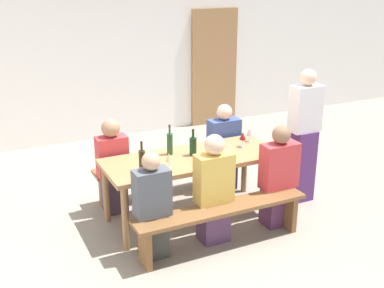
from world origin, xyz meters
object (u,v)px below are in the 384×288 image
object	(u,v)px
seated_guest_far_1	(224,150)
tasting_table	(192,163)
wine_bottle_1	(193,146)
seated_guest_near_1	(214,191)
seated_guest_near_0	(152,208)
wine_glass_2	(210,145)
wine_glass_3	(243,136)
bench_near	(222,215)
standing_host	(303,138)
wine_glass_1	(215,143)
wine_bottle_2	(170,143)
wine_bottle_0	(142,161)
seated_guest_far_0	(113,168)
wooden_door	(214,68)
wine_glass_4	(169,158)
bench_far	(168,168)
wine_glass_0	(250,132)
seated_guest_near_2	(278,179)

from	to	relation	value
seated_guest_far_1	tasting_table	bearing A→B (deg)	-52.67
tasting_table	seated_guest_far_1	size ratio (longest dim) A/B	1.74
wine_bottle_1	seated_guest_near_1	bearing A→B (deg)	-94.86
seated_guest_near_0	wine_glass_2	bearing A→B (deg)	-60.47
wine_glass_3	seated_guest_near_1	xyz separation A→B (m)	(-0.69, -0.58, -0.32)
bench_near	standing_host	size ratio (longest dim) A/B	1.15
wine_glass_1	wine_bottle_1	bearing A→B (deg)	178.03
tasting_table	wine_glass_2	size ratio (longest dim) A/B	11.82
wine_glass_3	seated_guest_near_1	size ratio (longest dim) A/B	0.15
wine_bottle_2	wine_glass_1	size ratio (longest dim) A/B	2.34
wine_bottle_0	seated_guest_far_0	xyz separation A→B (m)	(-0.11, 0.71, -0.32)
wooden_door	wine_bottle_2	bearing A→B (deg)	-126.09
seated_guest_far_1	standing_host	distance (m)	1.02
tasting_table	wine_glass_1	bearing A→B (deg)	5.55
wine_bottle_1	wine_glass_1	world-z (taller)	wine_bottle_1
wine_glass_4	seated_guest_far_0	bearing A→B (deg)	117.03
wooden_door	standing_host	xyz separation A→B (m)	(-0.59, -3.35, -0.25)
wine_bottle_2	wine_glass_4	xyz separation A→B (m)	(-0.18, -0.39, -0.01)
wooden_door	standing_host	world-z (taller)	wooden_door
wooden_door	wine_glass_2	bearing A→B (deg)	-119.24
tasting_table	seated_guest_near_0	size ratio (longest dim) A/B	1.80
seated_guest_near_0	tasting_table	bearing A→B (deg)	-51.75
wine_glass_3	seated_guest_far_1	size ratio (longest dim) A/B	0.16
bench_far	standing_host	xyz separation A→B (m)	(1.42, -0.85, 0.44)
wine_glass_1	standing_host	distance (m)	1.14
wine_bottle_2	bench_far	bearing A→B (deg)	69.96
wine_glass_2	seated_guest_near_1	size ratio (longest dim) A/B	0.14
wine_bottle_1	wine_glass_1	bearing A→B (deg)	-1.97
wine_bottle_0	wine_bottle_1	xyz separation A→B (m)	(0.68, 0.20, -0.01)
bench_near	wine_glass_4	size ratio (longest dim) A/B	10.68
bench_near	standing_host	world-z (taller)	standing_host
standing_host	wine_glass_4	bearing A→B (deg)	1.87
tasting_table	seated_guest_near_1	size ratio (longest dim) A/B	1.69
tasting_table	wine_glass_0	world-z (taller)	wine_glass_0
wine_bottle_2	wine_glass_0	distance (m)	1.04
wine_bottle_0	wine_glass_2	xyz separation A→B (m)	(0.84, 0.12, -0.01)
seated_guest_near_1	seated_guest_near_2	bearing A→B (deg)	-90.00
wine_glass_1	seated_guest_far_0	size ratio (longest dim) A/B	0.13
seated_guest_near_0	seated_guest_far_0	distance (m)	1.10
wine_glass_3	seated_guest_near_2	size ratio (longest dim) A/B	0.16
bench_far	wine_glass_3	bearing A→B (deg)	-44.79
wine_glass_4	standing_host	size ratio (longest dim) A/B	0.11
wine_bottle_1	wine_bottle_2	bearing A→B (deg)	147.66
wine_glass_2	wine_glass_0	bearing A→B (deg)	17.34
tasting_table	wine_bottle_0	distance (m)	0.70
wine_bottle_2	seated_guest_near_2	world-z (taller)	seated_guest_near_2
wooden_door	seated_guest_far_0	size ratio (longest dim) A/B	1.84
wine_bottle_2	seated_guest_near_0	size ratio (longest dim) A/B	0.31
seated_guest_far_0	seated_guest_far_1	xyz separation A→B (m)	(1.47, 0.00, -0.02)
seated_guest_near_1	seated_guest_far_1	size ratio (longest dim) A/B	1.03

